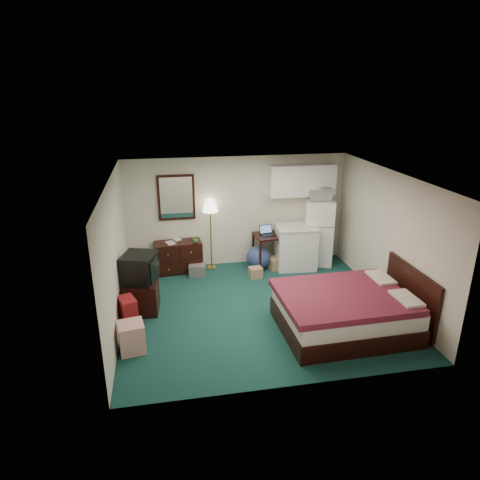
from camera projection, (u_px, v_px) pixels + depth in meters
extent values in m
cube|color=#0E423D|center=(258.00, 308.00, 8.06)|extent=(5.00, 4.50, 0.01)
cube|color=silver|center=(261.00, 177.00, 7.20)|extent=(5.00, 4.50, 0.01)
cube|color=silver|center=(237.00, 211.00, 9.71)|extent=(5.00, 0.01, 2.50)
cube|color=silver|center=(298.00, 307.00, 5.55)|extent=(5.00, 0.01, 2.50)
cube|color=silver|center=(115.00, 256.00, 7.20)|extent=(0.01, 4.50, 2.50)
cube|color=silver|center=(388.00, 237.00, 8.06)|extent=(0.01, 4.50, 2.50)
sphere|color=navy|center=(258.00, 258.00, 9.69)|extent=(0.56, 0.56, 0.54)
imported|color=white|center=(320.00, 193.00, 9.53)|extent=(0.52, 0.32, 0.34)
imported|color=#8E7157|center=(166.00, 239.00, 9.25)|extent=(0.18, 0.07, 0.25)
imported|color=#8E7157|center=(174.00, 236.00, 9.47)|extent=(0.15, 0.07, 0.20)
imported|color=#3F7938|center=(195.00, 240.00, 9.35)|extent=(0.14, 0.12, 0.12)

